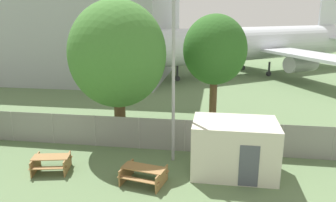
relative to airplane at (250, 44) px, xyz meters
The scene contains 9 objects.
hangar_building 24.29m from the airplane, behind, with size 28.61×20.71×14.60m.
perimeter_fence 25.46m from the airplane, 102.54° to the right, with size 56.07×0.07×1.81m.
airplane is the anchor object (origin of this frame).
portable_cabin 27.09m from the airplane, 96.30° to the right, with size 3.87×2.61×2.55m.
picnic_bench_near_cabin 29.45m from the airplane, 103.72° to the right, with size 2.17×1.77×0.76m.
picnic_bench_open_grass 30.45m from the airplane, 112.45° to the right, with size 1.96×1.73×0.76m.
tree_left_of_cabin 25.50m from the airplane, 111.72° to the right, with size 5.46×5.46×8.14m.
tree_behind_benches 21.34m from the airplane, 101.03° to the right, with size 3.93×3.93×7.32m.
light_mast 26.65m from the airplane, 102.98° to the right, with size 0.44×0.44×9.34m.
Camera 1 is at (1.60, -7.06, 7.39)m, focal length 35.00 mm.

